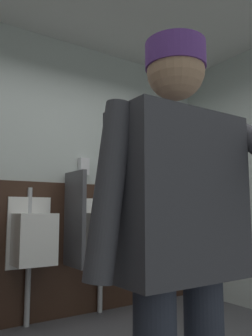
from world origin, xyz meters
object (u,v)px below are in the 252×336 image
object	(u,v)px
soap_dispenser	(84,167)
person	(180,229)
urinal_left	(33,238)
urinal_middle	(105,235)

from	to	relation	value
soap_dispenser	person	bearing A→B (deg)	-108.73
person	soap_dispenser	distance (m)	2.45
urinal_left	person	world-z (taller)	person
person	soap_dispenser	world-z (taller)	person
urinal_left	urinal_middle	size ratio (longest dim) A/B	1.00
person	urinal_left	bearing A→B (deg)	84.36
urinal_middle	soap_dispenser	size ratio (longest dim) A/B	6.89
person	soap_dispenser	bearing A→B (deg)	71.27
urinal_middle	urinal_left	bearing A→B (deg)	180.00
urinal_middle	soap_dispenser	world-z (taller)	soap_dispenser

